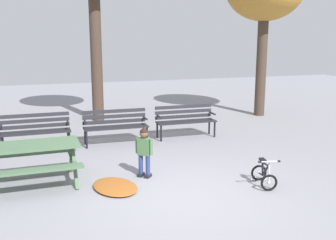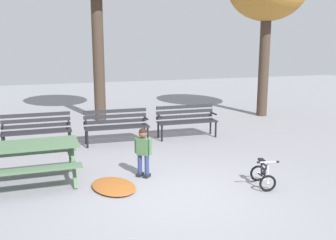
{
  "view_description": "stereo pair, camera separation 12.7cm",
  "coord_description": "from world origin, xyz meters",
  "px_view_note": "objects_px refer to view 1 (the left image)",
  "views": [
    {
      "loc": [
        -2.17,
        -5.72,
        2.6
      ],
      "look_at": [
        0.5,
        2.21,
        0.85
      ],
      "focal_mm": 41.7,
      "sensor_mm": 36.0,
      "label": 1
    },
    {
      "loc": [
        -2.05,
        -5.76,
        2.6
      ],
      "look_at": [
        0.5,
        2.21,
        0.85
      ],
      "focal_mm": 41.7,
      "sensor_mm": 36.0,
      "label": 2
    }
  ],
  "objects_px": {
    "picnic_table": "(28,154)",
    "park_bench_right": "(185,118)",
    "park_bench_left": "(115,124)",
    "kids_bicycle": "(264,175)",
    "child_standing": "(144,149)",
    "park_bench_far_left": "(36,128)"
  },
  "relations": [
    {
      "from": "park_bench_far_left",
      "to": "child_standing",
      "type": "xyz_separation_m",
      "value": [
        1.94,
        -2.67,
        0.04
      ]
    },
    {
      "from": "child_standing",
      "to": "kids_bicycle",
      "type": "bearing_deg",
      "value": -30.21
    },
    {
      "from": "park_bench_left",
      "to": "picnic_table",
      "type": "bearing_deg",
      "value": -130.88
    },
    {
      "from": "picnic_table",
      "to": "kids_bicycle",
      "type": "distance_m",
      "value": 4.24
    },
    {
      "from": "park_bench_right",
      "to": "park_bench_far_left",
      "type": "bearing_deg",
      "value": 179.77
    },
    {
      "from": "park_bench_right",
      "to": "child_standing",
      "type": "xyz_separation_m",
      "value": [
        -1.86,
        -2.65,
        0.04
      ]
    },
    {
      "from": "park_bench_right",
      "to": "kids_bicycle",
      "type": "relative_size",
      "value": 2.63
    },
    {
      "from": "park_bench_left",
      "to": "kids_bicycle",
      "type": "xyz_separation_m",
      "value": [
        1.96,
        -3.71,
        -0.31
      ]
    },
    {
      "from": "park_bench_right",
      "to": "kids_bicycle",
      "type": "xyz_separation_m",
      "value": [
        0.06,
        -3.77,
        -0.31
      ]
    },
    {
      "from": "child_standing",
      "to": "kids_bicycle",
      "type": "height_order",
      "value": "child_standing"
    },
    {
      "from": "park_bench_far_left",
      "to": "child_standing",
      "type": "relative_size",
      "value": 1.68
    },
    {
      "from": "picnic_table",
      "to": "park_bench_left",
      "type": "height_order",
      "value": "park_bench_left"
    },
    {
      "from": "park_bench_left",
      "to": "child_standing",
      "type": "relative_size",
      "value": 1.69
    },
    {
      "from": "park_bench_left",
      "to": "kids_bicycle",
      "type": "height_order",
      "value": "park_bench_left"
    },
    {
      "from": "park_bench_left",
      "to": "park_bench_right",
      "type": "height_order",
      "value": "same"
    },
    {
      "from": "picnic_table",
      "to": "park_bench_left",
      "type": "distance_m",
      "value": 3.12
    },
    {
      "from": "picnic_table",
      "to": "park_bench_right",
      "type": "distance_m",
      "value": 4.62
    },
    {
      "from": "child_standing",
      "to": "picnic_table",
      "type": "bearing_deg",
      "value": 173.58
    },
    {
      "from": "picnic_table",
      "to": "park_bench_right",
      "type": "relative_size",
      "value": 1.14
    },
    {
      "from": "picnic_table",
      "to": "park_bench_left",
      "type": "xyz_separation_m",
      "value": [
        2.04,
        2.36,
        -0.08
      ]
    },
    {
      "from": "park_bench_far_left",
      "to": "park_bench_right",
      "type": "distance_m",
      "value": 3.8
    },
    {
      "from": "picnic_table",
      "to": "kids_bicycle",
      "type": "height_order",
      "value": "picnic_table"
    }
  ]
}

